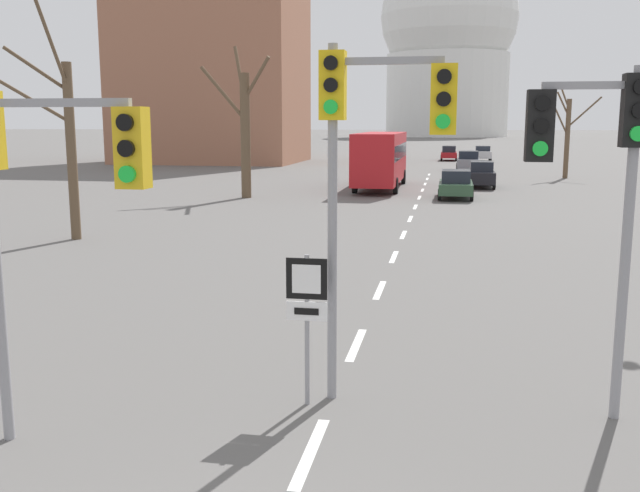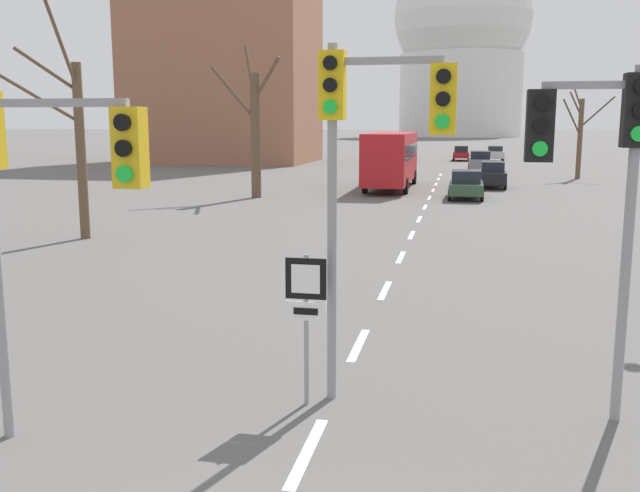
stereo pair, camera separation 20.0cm
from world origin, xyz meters
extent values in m
cube|color=silver|center=(0.00, 3.97, 0.00)|extent=(0.16, 2.00, 0.01)
cube|color=silver|center=(0.00, 8.47, 0.00)|extent=(0.16, 2.00, 0.01)
cube|color=silver|center=(0.00, 12.97, 0.00)|extent=(0.16, 2.00, 0.01)
cube|color=silver|center=(0.00, 17.47, 0.00)|extent=(0.16, 2.00, 0.01)
cube|color=silver|center=(0.00, 21.97, 0.00)|extent=(0.16, 2.00, 0.01)
cube|color=silver|center=(0.00, 26.47, 0.00)|extent=(0.16, 2.00, 0.01)
cube|color=silver|center=(0.00, 30.97, 0.00)|extent=(0.16, 2.00, 0.01)
cube|color=silver|center=(0.00, 35.47, 0.00)|extent=(0.16, 2.00, 0.01)
cube|color=silver|center=(0.00, 39.97, 0.00)|extent=(0.16, 2.00, 0.01)
cube|color=silver|center=(0.00, 44.47, 0.00)|extent=(0.16, 2.00, 0.01)
cube|color=silver|center=(0.00, 48.97, 0.00)|extent=(0.16, 2.00, 0.01)
cube|color=silver|center=(0.00, 53.47, 0.00)|extent=(0.16, 2.00, 0.01)
cylinder|color=gray|center=(-0.03, 5.83, 2.61)|extent=(0.14, 0.14, 5.22)
cube|color=yellow|center=(-0.03, 5.83, 4.64)|extent=(0.36, 0.28, 0.96)
cylinder|color=black|center=(-0.03, 5.66, 4.93)|extent=(0.20, 0.06, 0.20)
cylinder|color=black|center=(-0.03, 5.66, 4.64)|extent=(0.20, 0.06, 0.20)
cylinder|color=green|center=(-0.03, 5.66, 4.34)|extent=(0.20, 0.06, 0.20)
cube|color=gray|center=(0.74, 5.83, 4.97)|extent=(1.55, 0.10, 0.10)
cube|color=yellow|center=(1.52, 5.83, 4.44)|extent=(0.36, 0.28, 0.96)
cylinder|color=black|center=(1.52, 5.66, 4.73)|extent=(0.20, 0.06, 0.20)
cylinder|color=black|center=(1.52, 5.66, 4.44)|extent=(0.20, 0.06, 0.20)
cylinder|color=green|center=(1.52, 5.66, 4.14)|extent=(0.20, 0.06, 0.20)
cylinder|color=gray|center=(4.03, 5.80, 2.43)|extent=(0.14, 0.14, 4.86)
cube|color=black|center=(4.03, 5.80, 4.28)|extent=(0.36, 0.28, 0.96)
cylinder|color=green|center=(4.03, 5.63, 3.98)|extent=(0.20, 0.06, 0.20)
cube|color=gray|center=(3.42, 5.80, 4.61)|extent=(1.22, 0.10, 0.10)
cube|color=black|center=(2.81, 5.80, 4.08)|extent=(0.36, 0.28, 0.96)
cylinder|color=black|center=(2.81, 5.63, 4.38)|extent=(0.20, 0.06, 0.20)
cylinder|color=black|center=(2.81, 5.63, 4.08)|extent=(0.20, 0.06, 0.20)
cylinder|color=green|center=(2.81, 5.63, 3.78)|extent=(0.20, 0.06, 0.20)
cube|color=gray|center=(-3.04, 3.65, 4.36)|extent=(1.92, 0.10, 0.10)
cube|color=gold|center=(-2.08, 3.65, 3.83)|extent=(0.36, 0.28, 0.96)
cylinder|color=black|center=(-2.08, 3.48, 4.12)|extent=(0.20, 0.06, 0.20)
cylinder|color=black|center=(-2.08, 3.48, 3.83)|extent=(0.20, 0.06, 0.20)
cylinder|color=green|center=(-2.08, 3.48, 3.53)|extent=(0.20, 0.06, 0.20)
cylinder|color=gray|center=(-0.35, 5.50, 1.13)|extent=(0.07, 0.07, 2.26)
cube|color=black|center=(-0.35, 5.48, 1.91)|extent=(0.60, 0.03, 0.60)
cube|color=white|center=(-0.35, 5.47, 1.91)|extent=(0.42, 0.01, 0.42)
cube|color=white|center=(-0.35, 5.48, 1.43)|extent=(0.60, 0.03, 0.28)
cube|color=black|center=(-0.35, 5.47, 1.43)|extent=(0.36, 0.01, 0.10)
cube|color=slate|center=(3.15, 58.48, 0.69)|extent=(1.89, 4.51, 0.74)
cube|color=#1E232D|center=(3.15, 58.25, 1.39)|extent=(1.60, 2.16, 0.66)
cylinder|color=black|center=(2.25, 59.88, 0.32)|extent=(0.18, 0.63, 0.63)
cylinder|color=black|center=(4.04, 59.88, 0.32)|extent=(0.18, 0.63, 0.63)
cylinder|color=black|center=(2.25, 57.08, 0.32)|extent=(0.18, 0.63, 0.63)
cylinder|color=black|center=(4.04, 57.08, 0.32)|extent=(0.18, 0.63, 0.63)
cube|color=navy|center=(-4.96, 71.72, 0.62)|extent=(1.66, 3.85, 0.59)
cube|color=#1E232D|center=(-4.96, 71.53, 1.19)|extent=(1.41, 1.85, 0.55)
cylinder|color=black|center=(-5.74, 72.92, 0.33)|extent=(0.18, 0.66, 0.66)
cylinder|color=black|center=(-4.18, 72.92, 0.33)|extent=(0.18, 0.66, 0.66)
cylinder|color=black|center=(-5.74, 70.53, 0.33)|extent=(0.18, 0.66, 0.66)
cylinder|color=black|center=(-4.18, 70.53, 0.33)|extent=(0.18, 0.66, 0.66)
cube|color=black|center=(3.60, 42.57, 0.69)|extent=(1.63, 4.43, 0.74)
cube|color=#1E232D|center=(3.60, 42.35, 1.37)|extent=(1.38, 2.13, 0.61)
cylinder|color=black|center=(2.84, 43.95, 0.32)|extent=(0.18, 0.64, 0.64)
cylinder|color=black|center=(4.37, 43.95, 0.32)|extent=(0.18, 0.64, 0.64)
cylinder|color=black|center=(2.84, 41.20, 0.32)|extent=(0.18, 0.64, 0.64)
cylinder|color=black|center=(4.37, 41.20, 0.32)|extent=(0.18, 0.64, 0.64)
cube|color=maroon|center=(1.46, 75.49, 0.63)|extent=(1.67, 4.40, 0.58)
cube|color=#1E232D|center=(1.46, 75.27, 1.26)|extent=(1.42, 2.11, 0.67)
cylinder|color=black|center=(0.68, 76.85, 0.34)|extent=(0.18, 0.68, 0.68)
cylinder|color=black|center=(2.25, 76.85, 0.34)|extent=(0.18, 0.68, 0.68)
cylinder|color=black|center=(0.68, 74.12, 0.34)|extent=(0.18, 0.68, 0.68)
cylinder|color=black|center=(2.25, 74.12, 0.34)|extent=(0.18, 0.68, 0.68)
cube|color=#B7B7BC|center=(5.02, 74.94, 0.72)|extent=(1.76, 4.14, 0.75)
cube|color=#1E232D|center=(5.02, 74.73, 1.36)|extent=(1.50, 1.99, 0.54)
cylinder|color=black|center=(4.19, 76.22, 0.35)|extent=(0.18, 0.70, 0.70)
cylinder|color=black|center=(5.86, 76.22, 0.35)|extent=(0.18, 0.70, 0.70)
cylinder|color=black|center=(4.19, 73.65, 0.35)|extent=(0.18, 0.70, 0.70)
cylinder|color=black|center=(5.86, 73.65, 0.35)|extent=(0.18, 0.70, 0.70)
cube|color=#2D4C33|center=(1.97, 35.48, 0.61)|extent=(1.79, 4.33, 0.59)
cube|color=#1E232D|center=(1.97, 35.26, 1.23)|extent=(1.52, 2.08, 0.66)
cylinder|color=black|center=(1.12, 36.82, 0.31)|extent=(0.18, 0.63, 0.63)
cylinder|color=black|center=(2.81, 36.82, 0.31)|extent=(0.18, 0.63, 0.63)
cylinder|color=black|center=(1.12, 34.14, 0.31)|extent=(0.18, 0.63, 0.63)
cylinder|color=black|center=(2.81, 34.14, 0.31)|extent=(0.18, 0.63, 0.63)
cube|color=red|center=(-2.66, 40.54, 1.98)|extent=(2.50, 10.80, 3.00)
cube|color=black|center=(-2.66, 40.54, 2.35)|extent=(2.52, 10.26, 0.90)
cylinder|color=black|center=(-3.86, 44.32, 0.48)|extent=(0.26, 0.96, 0.96)
cylinder|color=black|center=(-1.46, 44.32, 0.48)|extent=(0.26, 0.96, 0.96)
cylinder|color=black|center=(-3.86, 37.30, 0.48)|extent=(0.26, 0.96, 0.96)
cylinder|color=black|center=(-1.46, 37.30, 0.48)|extent=(0.26, 0.96, 0.96)
cylinder|color=brown|center=(-9.45, 33.76, 3.38)|extent=(0.54, 0.54, 6.76)
cylinder|color=brown|center=(-10.58, 33.49, 5.66)|extent=(2.40, 0.76, 2.95)
cylinder|color=brown|center=(-8.64, 33.34, 6.48)|extent=(1.75, 1.07, 2.24)
cylinder|color=brown|center=(-9.88, 34.32, 6.77)|extent=(1.02, 1.32, 3.08)
cylinder|color=brown|center=(-11.47, 18.89, 3.09)|extent=(0.35, 0.35, 6.18)
cylinder|color=brown|center=(-11.45, 18.03, 6.65)|extent=(0.15, 1.83, 2.78)
cylinder|color=brown|center=(-12.89, 18.65, 4.99)|extent=(2.88, 0.70, 1.83)
cylinder|color=brown|center=(-12.24, 18.23, 5.91)|extent=(1.44, 1.57, 1.43)
cylinder|color=brown|center=(10.12, 51.47, 2.92)|extent=(0.36, 0.36, 5.83)
cylinder|color=brown|center=(9.36, 50.82, 4.52)|extent=(1.56, 1.46, 2.60)
cylinder|color=brown|center=(9.72, 51.72, 5.46)|extent=(0.92, 0.65, 1.85)
cylinder|color=brown|center=(11.24, 51.46, 4.88)|extent=(2.33, 0.13, 2.25)
cylinder|color=brown|center=(9.88, 51.90, 5.85)|extent=(0.58, 0.99, 1.56)
cylinder|color=silver|center=(0.00, 212.77, 11.82)|extent=(35.46, 35.46, 23.64)
sphere|color=silver|center=(0.00, 212.77, 34.48)|extent=(39.40, 39.40, 39.40)
cube|color=#9E664C|center=(-22.93, 68.36, 10.39)|extent=(18.00, 14.00, 20.77)
camera|label=1|loc=(1.63, -4.32, 4.13)|focal=40.00mm
camera|label=2|loc=(1.83, -4.28, 4.13)|focal=40.00mm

